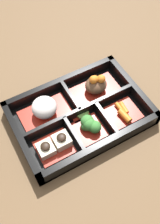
{
  "coord_description": "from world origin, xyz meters",
  "views": [
    {
      "loc": [
        -0.16,
        -0.29,
        0.55
      ],
      "look_at": [
        0.0,
        0.0,
        0.03
      ],
      "focal_mm": 42.0,
      "sensor_mm": 36.0,
      "label": 1
    }
  ],
  "objects": [
    {
      "name": "bento_rim",
      "position": [
        -0.0,
        -0.0,
        0.02
      ],
      "size": [
        0.31,
        0.21,
        0.04
      ],
      "color": "black",
      "rests_on": "ground_plane"
    },
    {
      "name": "ground_plane",
      "position": [
        0.0,
        0.0,
        0.0
      ],
      "size": [
        3.0,
        3.0,
        0.0
      ],
      "primitive_type": "plane",
      "color": "brown"
    },
    {
      "name": "bowl_stew",
      "position": [
        0.07,
        0.04,
        0.03
      ],
      "size": [
        0.12,
        0.07,
        0.06
      ],
      "color": "maroon",
      "rests_on": "bento_base"
    },
    {
      "name": "bowl_rice",
      "position": [
        -0.07,
        0.04,
        0.03
      ],
      "size": [
        0.12,
        0.07,
        0.05
      ],
      "color": "maroon",
      "rests_on": "bento_base"
    },
    {
      "name": "bowl_greens",
      "position": [
        0.0,
        -0.04,
        0.03
      ],
      "size": [
        0.06,
        0.07,
        0.04
      ],
      "color": "maroon",
      "rests_on": "bento_base"
    },
    {
      "name": "bowl_tofu",
      "position": [
        -0.09,
        -0.05,
        0.02
      ],
      "size": [
        0.08,
        0.07,
        0.04
      ],
      "color": "maroon",
      "rests_on": "bento_base"
    },
    {
      "name": "bowl_pickles",
      "position": [
        0.0,
        -0.0,
        0.02
      ],
      "size": [
        0.04,
        0.03,
        0.01
      ],
      "color": "maroon",
      "rests_on": "bento_base"
    },
    {
      "name": "bowl_carrots",
      "position": [
        0.09,
        -0.05,
        0.02
      ],
      "size": [
        0.08,
        0.07,
        0.02
      ],
      "color": "maroon",
      "rests_on": "bento_base"
    },
    {
      "name": "bento_base",
      "position": [
        0.0,
        0.0,
        0.01
      ],
      "size": [
        0.31,
        0.21,
        0.01
      ],
      "color": "black",
      "rests_on": "ground_plane"
    }
  ]
}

